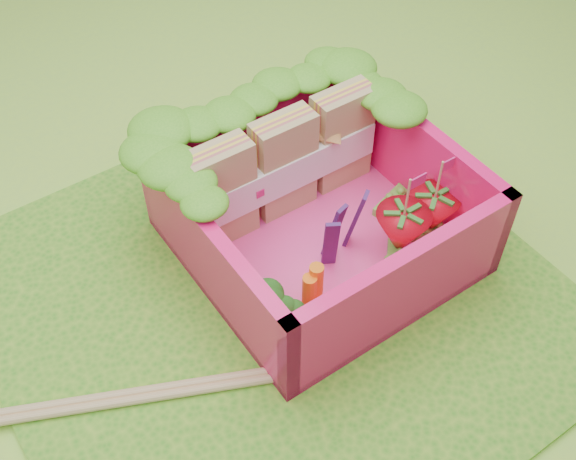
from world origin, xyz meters
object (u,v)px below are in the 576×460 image
Objects in this scene: strawberry_left at (401,233)px; strawberry_right at (432,214)px; sandwich_stack at (285,164)px; broccoli at (275,311)px; bento_box at (320,210)px; chopsticks at (53,409)px.

strawberry_right is (0.21, 0.01, -0.01)m from strawberry_left.
sandwich_stack reaches higher than strawberry_left.
strawberry_right is (1.00, 0.06, -0.03)m from broccoli.
sandwich_stack is at bearing 88.93° from bento_box.
bento_box is 0.42m from strawberry_left.
strawberry_right is at bearing -50.59° from sandwich_stack.
strawberry_left is at bearing -45.97° from bento_box.
bento_box reaches higher than broccoli.
bento_box is 0.32m from sandwich_stack.
bento_box is 0.58m from strawberry_right.
strawberry_left reaches higher than bento_box.
broccoli is 0.65× the size of strawberry_left.
sandwich_stack reaches higher than bento_box.
strawberry_right is 0.25× the size of chopsticks.
bento_box is 3.90× the size of broccoli.
strawberry_left is at bearing 3.75° from broccoli.
broccoli is 0.16× the size of chopsticks.
sandwich_stack is 2.08× the size of strawberry_left.
sandwich_stack is at bearing 15.65° from chopsticks.
broccoli reaches higher than chopsticks.
sandwich_stack reaches higher than broccoli.
strawberry_right is 2.02m from chopsticks.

